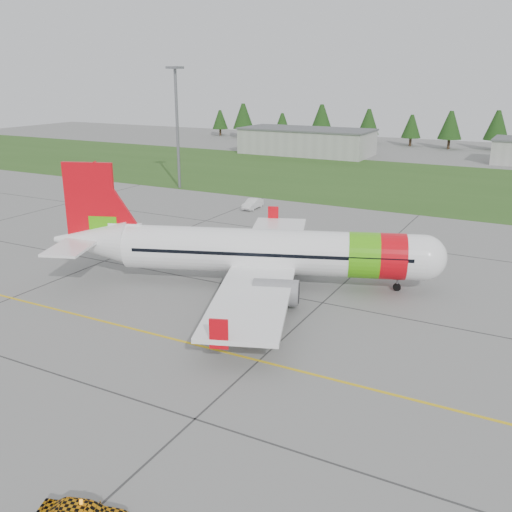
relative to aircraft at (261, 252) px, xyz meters
The scene contains 9 objects.
ground 22.10m from the aircraft, 98.17° to the right, with size 320.00×320.00×0.00m, color gray.
aircraft is the anchor object (origin of this frame).
follow_me_car 31.80m from the aircraft, 76.74° to the right, with size 1.62×1.37×4.02m, color #F8A80D.
service_van 32.26m from the aircraft, 119.74° to the left, with size 1.59×1.50×4.55m, color silver.
grass_strip 60.53m from the aircraft, 92.95° to the left, with size 320.00×50.00×0.03m, color #30561E.
taxi_guideline 14.36m from the aircraft, 102.84° to the right, with size 120.00×0.25×0.02m, color gold.
hangar_west 94.36m from the aircraft, 110.54° to the left, with size 32.00×14.00×6.00m, color #A8A8A3.
floodlight_mast 50.99m from the aircraft, 133.99° to the left, with size 0.50×0.50×20.00m, color slate.
treeline 116.42m from the aircraft, 91.53° to the left, with size 160.00×8.00×10.00m, color #1C3F14, non-canonical shape.
Camera 1 is at (26.51, -23.58, 19.01)m, focal length 40.00 mm.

